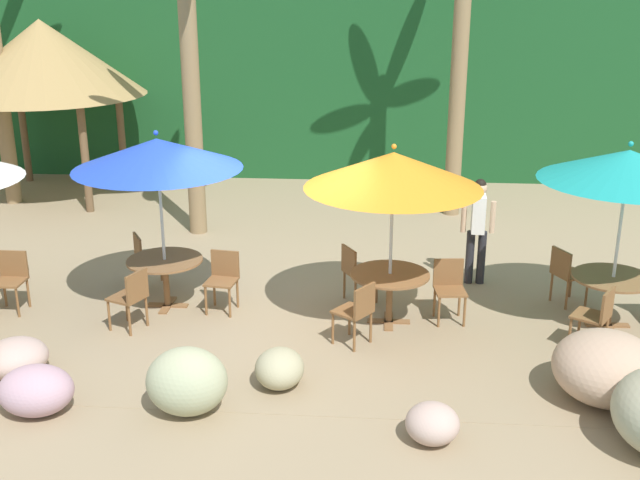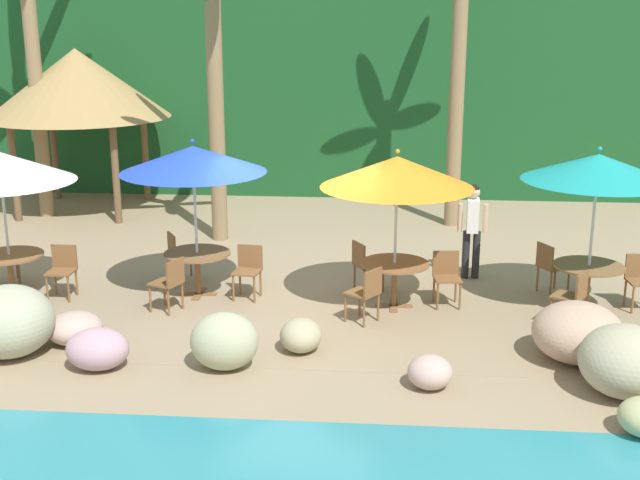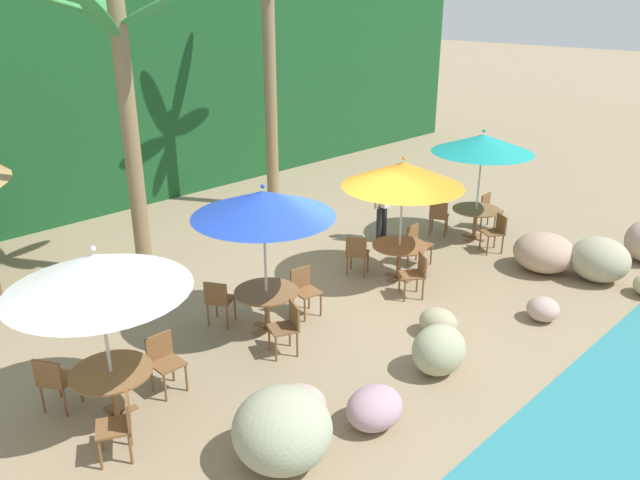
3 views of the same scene
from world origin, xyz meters
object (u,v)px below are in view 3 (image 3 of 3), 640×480
object	(u,v)px
chair_blue_seaward	(304,288)
dining_table_white	(112,379)
chair_white_inland	(54,380)
palm_tree_second	(126,98)
chair_teal_inland	(439,215)
chair_orange_left	(416,272)
chair_white_seaward	(164,358)
chair_teal_seaward	(489,208)
dining_table_orange	(399,251)
chair_orange_seaward	(417,242)
chair_blue_left	(288,325)
dining_table_teal	(476,214)
umbrella_white	(97,272)
umbrella_orange	(403,174)
chair_white_left	(120,423)
waiter_in_white	(382,201)
umbrella_blue	(263,204)
chair_teal_left	(496,230)
chair_blue_inland	(219,299)
palm_tree_third	(269,50)
chair_orange_inland	(357,253)
dining_table_blue	(267,298)
umbrella_teal	(483,143)

from	to	relation	value
chair_blue_seaward	dining_table_white	bearing A→B (deg)	-175.02
chair_white_inland	palm_tree_second	xyz separation A→B (m)	(3.21, 3.14, 3.12)
chair_white_inland	chair_blue_seaward	distance (m)	4.41
chair_blue_seaward	chair_teal_inland	size ratio (longest dim) A/B	1.00
chair_blue_seaward	chair_orange_left	size ratio (longest dim) A/B	1.00
chair_white_seaward	chair_teal_seaward	distance (m)	9.33
dining_table_white	dining_table_orange	bearing A→B (deg)	0.55
chair_orange_seaward	chair_orange_left	distance (m)	1.56
chair_blue_left	dining_table_teal	world-z (taller)	chair_blue_left
umbrella_white	dining_table_white	size ratio (longest dim) A/B	2.32
dining_table_orange	chair_orange_seaward	world-z (taller)	chair_orange_seaward
chair_white_seaward	umbrella_orange	xyz separation A→B (m)	(5.44, -0.03, 1.69)
chair_blue_left	chair_orange_seaward	world-z (taller)	same
chair_white_left	dining_table_orange	bearing A→B (deg)	7.34
umbrella_white	waiter_in_white	size ratio (longest dim) A/B	1.50
chair_white_inland	waiter_in_white	xyz separation A→B (m)	(8.15, 0.95, 0.47)
chair_white_seaward	umbrella_blue	world-z (taller)	umbrella_blue
dining_table_white	chair_teal_left	world-z (taller)	chair_teal_left
chair_white_inland	chair_blue_inland	bearing A→B (deg)	6.87
umbrella_white	chair_teal_left	bearing A→B (deg)	-3.75
dining_table_white	chair_white_inland	xyz separation A→B (m)	(-0.50, 0.69, -0.10)
palm_tree_second	palm_tree_third	size ratio (longest dim) A/B	0.86
umbrella_orange	palm_tree_third	world-z (taller)	palm_tree_third
umbrella_white	chair_orange_seaward	xyz separation A→B (m)	(7.13, 0.25, -1.68)
chair_orange_left	waiter_in_white	distance (m)	2.97
chair_teal_left	dining_table_teal	bearing A→B (deg)	63.72
chair_white_left	chair_teal_seaward	xyz separation A→B (m)	(10.50, 1.12, 0.00)
umbrella_blue	dining_table_orange	xyz separation A→B (m)	(3.25, -0.31, -1.68)
chair_blue_seaward	chair_white_inland	bearing A→B (deg)	175.42
umbrella_white	chair_teal_seaward	size ratio (longest dim) A/B	2.93
chair_white_inland	chair_orange_inland	distance (m)	6.29
chair_orange_seaward	chair_orange_inland	bearing A→B (deg)	159.18
chair_white_left	chair_white_inland	bearing A→B (deg)	96.94
dining_table_blue	chair_blue_seaward	bearing A→B (deg)	-1.79
chair_white_left	umbrella_orange	distance (m)	6.88
chair_white_seaward	umbrella_teal	distance (m)	8.67
chair_white_inland	dining_table_teal	bearing A→B (deg)	-2.98
chair_orange_inland	palm_tree_third	distance (m)	6.15
chair_white_inland	chair_teal_inland	xyz separation A→B (m)	(9.37, 0.21, 0.00)
chair_blue_left	chair_teal_inland	distance (m)	6.23
chair_orange_inland	palm_tree_third	bearing A→B (deg)	69.17
chair_blue_left	palm_tree_second	size ratio (longest dim) A/B	0.16
chair_orange_seaward	waiter_in_white	world-z (taller)	waiter_in_white
dining_table_orange	dining_table_teal	distance (m)	3.04
chair_blue_inland	dining_table_teal	world-z (taller)	chair_blue_inland
chair_teal_inland	palm_tree_second	size ratio (longest dim) A/B	0.16
umbrella_blue	chair_blue_seaward	world-z (taller)	umbrella_blue
chair_white_left	chair_blue_seaward	distance (m)	4.37
chair_orange_inland	chair_blue_inland	bearing A→B (deg)	174.64
umbrella_blue	palm_tree_second	bearing A→B (deg)	95.46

